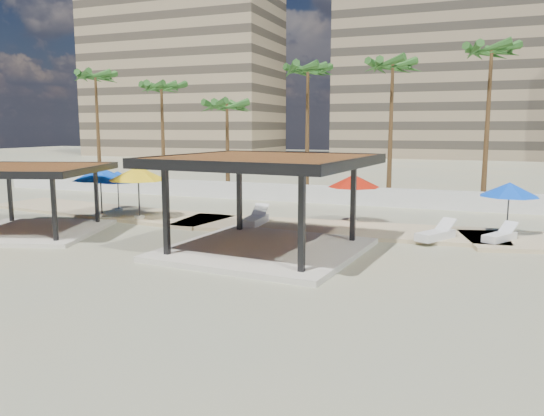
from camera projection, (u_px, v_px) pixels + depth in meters
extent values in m
plane|color=tan|center=(234.00, 260.00, 20.31)|extent=(200.00, 200.00, 0.00)
cube|color=#C6B284|center=(105.00, 212.00, 31.49)|extent=(16.40, 6.19, 0.24)
cube|color=#C6B284|center=(331.00, 229.00, 26.04)|extent=(16.24, 5.11, 0.24)
cube|color=silver|center=(337.00, 195.00, 34.98)|extent=(56.00, 0.30, 1.20)
cube|color=#937F60|center=(183.00, 72.00, 95.74)|extent=(34.00, 16.00, 30.00)
cube|color=#847259|center=(453.00, 74.00, 88.74)|extent=(38.00, 16.00, 28.00)
cube|color=beige|center=(265.00, 249.00, 21.49)|extent=(7.98, 7.98, 0.22)
cube|color=black|center=(166.00, 211.00, 19.98)|extent=(0.22, 0.22, 3.34)
cube|color=black|center=(239.00, 195.00, 24.91)|extent=(0.22, 0.22, 3.34)
cube|color=black|center=(302.00, 223.00, 17.54)|extent=(0.22, 0.22, 3.34)
cube|color=black|center=(353.00, 202.00, 22.48)|extent=(0.22, 0.22, 3.34)
cube|color=brown|center=(265.00, 161.00, 20.96)|extent=(8.22, 8.22, 0.31)
cube|color=black|center=(213.00, 167.00, 17.60)|extent=(7.66, 0.83, 0.38)
cube|color=black|center=(302.00, 156.00, 24.31)|extent=(7.66, 0.83, 0.38)
cube|color=black|center=(186.00, 158.00, 22.61)|extent=(0.83, 7.66, 0.38)
cube|color=black|center=(357.00, 163.00, 19.30)|extent=(0.83, 7.66, 0.38)
cube|color=beige|center=(32.00, 232.00, 25.29)|extent=(7.61, 7.61, 0.18)
cube|color=black|center=(10.00, 195.00, 27.49)|extent=(0.21, 0.21, 2.76)
cube|color=black|center=(54.00, 209.00, 22.65)|extent=(0.21, 0.21, 2.76)
cube|color=black|center=(96.00, 195.00, 27.19)|extent=(0.21, 0.21, 2.76)
cube|color=brown|center=(28.00, 169.00, 24.84)|extent=(7.84, 7.84, 0.26)
cube|color=black|center=(59.00, 165.00, 27.93)|extent=(6.10, 2.00, 0.31)
cube|color=black|center=(93.00, 170.00, 24.64)|extent=(2.00, 6.10, 0.31)
cylinder|color=beige|center=(102.00, 214.00, 29.47)|extent=(0.52, 0.52, 0.13)
cylinder|color=#262628|center=(101.00, 193.00, 29.29)|extent=(0.07, 0.07, 2.51)
cone|color=blue|center=(100.00, 174.00, 29.13)|extent=(3.36, 3.36, 0.73)
cylinder|color=beige|center=(140.00, 217.00, 28.59)|extent=(0.55, 0.55, 0.13)
cylinder|color=#262628|center=(139.00, 194.00, 28.40)|extent=(0.08, 0.08, 2.62)
cone|color=yellow|center=(138.00, 173.00, 28.23)|extent=(4.13, 4.13, 0.76)
cylinder|color=beige|center=(353.00, 219.00, 27.84)|extent=(0.47, 0.47, 0.11)
cylinder|color=#262628|center=(353.00, 199.00, 27.68)|extent=(0.07, 0.07, 2.25)
cone|color=#AF1A09|center=(354.00, 181.00, 27.54)|extent=(3.49, 3.49, 0.66)
cylinder|color=beige|center=(506.00, 232.00, 24.42)|extent=(0.46, 0.46, 0.11)
cylinder|color=#262628|center=(508.00, 210.00, 24.26)|extent=(0.06, 0.06, 2.20)
cone|color=blue|center=(509.00, 189.00, 24.12)|extent=(3.46, 3.46, 0.64)
cylinder|color=beige|center=(119.00, 209.00, 31.26)|extent=(0.45, 0.45, 0.11)
cylinder|color=#262628|center=(118.00, 192.00, 31.11)|extent=(0.06, 0.06, 2.15)
cone|color=blue|center=(118.00, 177.00, 30.97)|extent=(3.35, 3.35, 0.63)
cube|color=silver|center=(255.00, 221.00, 26.66)|extent=(0.93, 2.30, 0.32)
cube|color=silver|center=(255.00, 218.00, 26.63)|extent=(0.93, 2.30, 0.07)
cube|color=silver|center=(260.00, 210.00, 27.43)|extent=(0.79, 0.83, 0.57)
cube|color=silver|center=(435.00, 236.00, 23.13)|extent=(1.65, 2.15, 0.29)
cube|color=silver|center=(435.00, 232.00, 23.10)|extent=(1.65, 2.15, 0.06)
cube|color=silver|center=(446.00, 224.00, 23.57)|extent=(0.94, 0.96, 0.52)
cube|color=silver|center=(499.00, 238.00, 22.83)|extent=(1.49, 1.93, 0.26)
cube|color=silver|center=(500.00, 234.00, 22.81)|extent=(1.49, 1.93, 0.06)
cube|color=silver|center=(508.00, 227.00, 23.22)|extent=(0.85, 0.86, 0.47)
cone|color=brown|center=(98.00, 132.00, 43.96)|extent=(0.36, 0.36, 9.38)
ellipsoid|color=#275A1F|center=(95.00, 77.00, 43.30)|extent=(3.00, 3.00, 1.80)
cone|color=brown|center=(163.00, 138.00, 42.27)|extent=(0.36, 0.36, 8.34)
ellipsoid|color=#275A1F|center=(161.00, 88.00, 41.68)|extent=(3.00, 3.00, 1.80)
cone|color=brown|center=(227.00, 149.00, 39.70)|extent=(0.36, 0.36, 6.80)
ellipsoid|color=#275A1F|center=(227.00, 107.00, 39.22)|extent=(3.00, 3.00, 1.80)
cone|color=brown|center=(307.00, 133.00, 38.12)|extent=(0.36, 0.36, 9.26)
ellipsoid|color=#275A1F|center=(308.00, 71.00, 37.46)|extent=(3.00, 3.00, 1.80)
cone|color=brown|center=(391.00, 133.00, 35.52)|extent=(0.36, 0.36, 9.28)
ellipsoid|color=#275A1F|center=(393.00, 66.00, 34.86)|extent=(3.00, 3.00, 1.80)
cone|color=brown|center=(487.00, 128.00, 33.52)|extent=(0.36, 0.36, 9.96)
ellipsoid|color=#275A1F|center=(492.00, 51.00, 32.81)|extent=(3.00, 3.00, 1.80)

